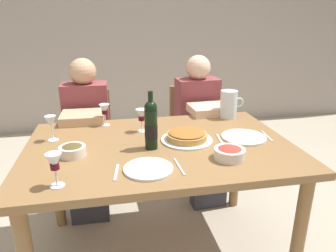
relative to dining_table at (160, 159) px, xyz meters
name	(u,v)px	position (x,y,z in m)	size (l,w,h in m)	color
ground_plane	(161,251)	(0.00, 0.00, -0.67)	(8.00, 8.00, 0.00)	#B2A893
back_wall	(126,21)	(0.00, 2.54, 0.73)	(8.00, 0.10, 2.80)	#A3998E
dining_table	(160,159)	(0.00, 0.00, 0.00)	(1.50, 1.00, 0.76)	olive
wine_bottle	(151,125)	(-0.06, -0.05, 0.23)	(0.07, 0.07, 0.32)	black
water_pitcher	(229,106)	(0.56, 0.39, 0.18)	(0.17, 0.12, 0.20)	silver
baked_tart	(187,136)	(0.16, 0.02, 0.12)	(0.30, 0.30, 0.06)	silver
salad_bowl	(230,153)	(0.32, -0.26, 0.13)	(0.16, 0.16, 0.07)	silver
olive_bowl	(72,150)	(-0.47, -0.07, 0.12)	(0.14, 0.14, 0.06)	silver
wine_glass_left_diner	(141,116)	(-0.08, 0.23, 0.19)	(0.07, 0.07, 0.15)	silver
wine_glass_right_diner	(105,110)	(-0.30, 0.39, 0.20)	(0.07, 0.07, 0.15)	silver
wine_glass_centre	(51,123)	(-0.61, 0.18, 0.20)	(0.06, 0.06, 0.15)	silver
wine_glass_spare	(54,163)	(-0.51, -0.37, 0.20)	(0.07, 0.07, 0.15)	silver
dinner_plate_left_setting	(244,137)	(0.51, -0.01, 0.10)	(0.27, 0.27, 0.01)	silver
dinner_plate_right_setting	(148,169)	(-0.11, -0.30, 0.10)	(0.24, 0.24, 0.01)	silver
fork_left_setting	(220,139)	(0.36, -0.01, 0.09)	(0.16, 0.01, 0.01)	silver
knife_left_setting	(267,136)	(0.66, -0.01, 0.09)	(0.18, 0.01, 0.01)	silver
knife_right_setting	(179,167)	(0.04, -0.30, 0.09)	(0.18, 0.01, 0.01)	silver
spoon_right_setting	(116,172)	(-0.26, -0.30, 0.09)	(0.16, 0.01, 0.01)	silver
chair_left	(90,136)	(-0.45, 0.90, -0.17)	(0.41, 0.41, 0.87)	#9E7A51
diner_left	(87,133)	(-0.45, 0.67, -0.05)	(0.34, 0.51, 1.16)	#8E3D42
chair_right	(192,128)	(0.45, 0.92, -0.17)	(0.42, 0.42, 0.87)	#9E7A51
diner_right	(201,124)	(0.46, 0.68, -0.05)	(0.35, 0.52, 1.16)	#8E3D42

